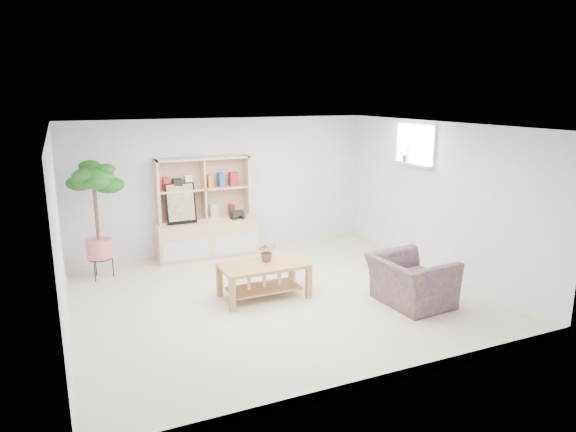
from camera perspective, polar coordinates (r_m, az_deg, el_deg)
name	(u,v)px	position (r m, az deg, el deg)	size (l,w,h in m)	color
floor	(278,296)	(7.39, -1.15, -8.93)	(5.50, 5.00, 0.01)	#BFB68F
ceiling	(277,126)	(6.85, -1.25, 9.98)	(5.50, 5.00, 0.01)	silver
walls	(277,215)	(7.02, -1.20, 0.16)	(5.51, 5.01, 2.40)	white
baseboard	(278,293)	(7.37, -1.15, -8.57)	(5.50, 5.00, 0.10)	silver
window	(416,144)	(8.78, 14.02, 7.73)	(0.10, 0.98, 0.68)	silver
window_sill	(412,164)	(8.78, 13.59, 5.65)	(0.14, 1.00, 0.04)	silver
storage_unit	(206,208)	(9.04, -9.13, 0.87)	(1.75, 0.59, 1.75)	#D9B28F
poster	(181,203)	(8.87, -11.84, 1.37)	(0.50, 0.12, 0.70)	yellow
toy_truck	(237,214)	(9.11, -5.67, 0.19)	(0.31, 0.21, 0.16)	black
coffee_table	(264,281)	(7.30, -2.70, -7.17)	(1.20, 0.66, 0.49)	#9F6E3D
table_plant	(267,251)	(7.29, -2.33, -3.95)	(0.26, 0.22, 0.29)	#20501F
floor_tree	(97,221)	(8.36, -20.45, -0.52)	(0.68, 0.68, 1.84)	#175A14
armchair	(411,277)	(7.22, 13.51, -6.65)	(1.02, 0.89, 0.76)	#1F244A
sill_plant	(406,154)	(8.89, 13.00, 6.71)	(0.14, 0.11, 0.25)	#175A14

